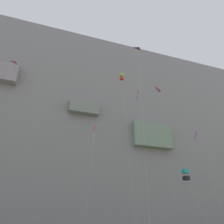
{
  "coord_description": "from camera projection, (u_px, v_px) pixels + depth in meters",
  "views": [
    {
      "loc": [
        -9.06,
        -3.98,
        3.47
      ],
      "look_at": [
        0.04,
        24.3,
        19.14
      ],
      "focal_mm": 33.4,
      "sensor_mm": 36.0,
      "label": 1
    }
  ],
  "objects": [
    {
      "name": "kite_delta_low_left",
      "position": [
        13.0,
        67.0,
        42.3
      ],
      "size": [
        3.7,
        2.21,
        32.54
      ],
      "color": "pink",
      "rests_on": "ground"
    },
    {
      "name": "kite_diamond_upper_right",
      "position": [
        196.0,
        137.0,
        34.24
      ],
      "size": [
        2.51,
        5.52,
        17.16
      ],
      "color": "purple",
      "rests_on": "ground"
    },
    {
      "name": "kite_delta_upper_mid",
      "position": [
        140.0,
        55.0,
        35.19
      ],
      "size": [
        2.86,
        3.81,
        30.14
      ],
      "color": "purple",
      "rests_on": "ground"
    },
    {
      "name": "kite_windsock_high_right",
      "position": [
        158.0,
        90.0,
        55.21
      ],
      "size": [
        3.38,
        3.23,
        35.11
      ],
      "color": "red",
      "rests_on": "ground"
    },
    {
      "name": "kite_banner_high_left",
      "position": [
        138.0,
        99.0,
        52.02
      ],
      "size": [
        3.65,
        5.78,
        32.12
      ],
      "color": "black",
      "rests_on": "ground"
    },
    {
      "name": "kite_box_upper_left",
      "position": [
        186.0,
        175.0,
        33.3
      ],
      "size": [
        2.1,
        2.93,
        10.96
      ],
      "color": "teal",
      "rests_on": "ground"
    },
    {
      "name": "kite_box_mid_center",
      "position": [
        122.0,
        78.0,
        45.27
      ],
      "size": [
        0.85,
        4.14,
        32.12
      ],
      "color": "#8CCC33",
      "rests_on": "ground"
    },
    {
      "name": "kite_diamond_far_right",
      "position": [
        95.0,
        130.0,
        43.01
      ],
      "size": [
        2.13,
        4.74,
        21.93
      ],
      "color": "pink",
      "rests_on": "ground"
    },
    {
      "name": "cliff_face",
      "position": [
        75.0,
        131.0,
        77.51
      ],
      "size": [
        180.0,
        33.34,
        66.62
      ],
      "color": "gray",
      "rests_on": "ground"
    }
  ]
}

